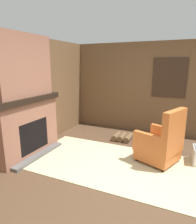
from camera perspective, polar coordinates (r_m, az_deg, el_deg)
name	(u,v)px	position (r m, az deg, el deg)	size (l,w,h in m)	color
ground_plane	(142,181)	(3.44, 12.41, -18.61)	(14.00, 14.00, 0.00)	#4C3523
wood_panel_wall_left	(18,97)	(4.23, -21.91, 4.08)	(0.06, 5.54, 2.38)	brown
wood_panel_wall_back	(166,89)	(5.44, 18.74, 6.32)	(5.54, 0.09, 2.38)	brown
fireplace_hearth	(28,127)	(4.22, -19.30, -4.00)	(0.53, 1.57, 1.21)	#93604C
chimney_breast	(23,66)	(4.05, -20.74, 12.26)	(0.28, 1.29, 1.16)	#93604C
area_rug	(131,167)	(3.77, 9.33, -15.33)	(3.93, 1.72, 0.01)	#C6B789
armchair	(161,144)	(3.93, 17.47, -8.75)	(0.89, 0.88, 1.06)	#C6662D
firewood_stack	(122,137)	(4.97, 6.91, -7.10)	(0.45, 0.41, 0.15)	brown
oil_lamp_vase	(1,95)	(3.76, -26.09, 4.31)	(0.11, 0.11, 0.27)	silver
storage_case	(36,91)	(4.37, -17.18, 5.77)	(0.16, 0.20, 0.13)	gray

